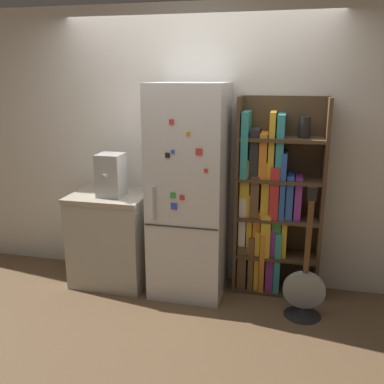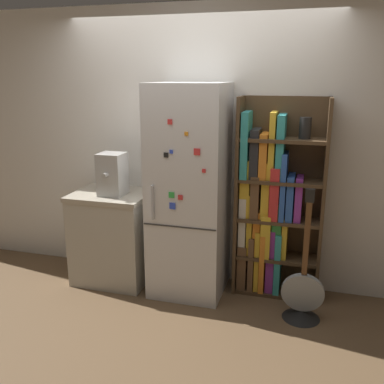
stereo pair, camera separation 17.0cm
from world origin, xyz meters
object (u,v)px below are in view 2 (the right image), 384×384
Objects in this scene: refrigerator at (189,192)px; guitar at (302,300)px; bookshelf at (270,207)px; espresso_machine at (112,174)px.

guitar is at bearing -13.11° from refrigerator.
bookshelf reaches higher than guitar.
espresso_machine is (-1.44, -0.23, 0.26)m from bookshelf.
refrigerator reaches higher than guitar.
refrigerator is at bearing -166.35° from bookshelf.
espresso_machine is (-0.73, -0.05, 0.13)m from refrigerator.
bookshelf is at bearing 8.89° from espresso_machine.
espresso_machine reaches higher than guitar.
espresso_machine is at bearing 173.82° from guitar.
espresso_machine is 0.34× the size of guitar.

